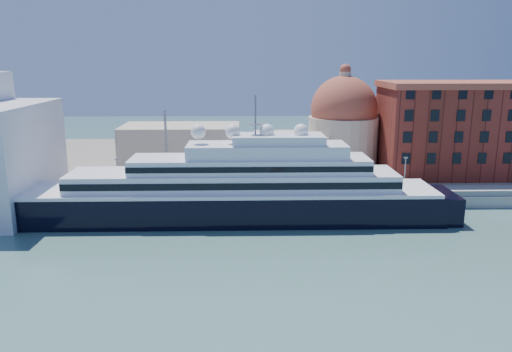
{
  "coord_description": "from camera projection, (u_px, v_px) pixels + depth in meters",
  "views": [
    {
      "loc": [
        -3.85,
        -70.09,
        31.0
      ],
      "look_at": [
        -1.62,
        18.0,
        9.98
      ],
      "focal_mm": 35.0,
      "sensor_mm": 36.0,
      "label": 1
    }
  ],
  "objects": [
    {
      "name": "ground",
      "position": [
        270.0,
        268.0,
        75.45
      ],
      "size": [
        400.0,
        400.0,
        0.0
      ],
      "primitive_type": "plane",
      "color": "#375F5A",
      "rests_on": "ground"
    },
    {
      "name": "quay",
      "position": [
        262.0,
        198.0,
        108.22
      ],
      "size": [
        180.0,
        10.0,
        2.5
      ],
      "primitive_type": "cube",
      "color": "gray",
      "rests_on": "ground"
    },
    {
      "name": "land",
      "position": [
        257.0,
        161.0,
        148.15
      ],
      "size": [
        260.0,
        72.0,
        2.0
      ],
      "primitive_type": "cube",
      "color": "slate",
      "rests_on": "ground"
    },
    {
      "name": "quay_fence",
      "position": [
        262.0,
        195.0,
        103.41
      ],
      "size": [
        180.0,
        0.1,
        1.2
      ],
      "primitive_type": "cube",
      "color": "slate",
      "rests_on": "quay"
    },
    {
      "name": "superyacht",
      "position": [
        209.0,
        196.0,
        96.41
      ],
      "size": [
        94.69,
        13.13,
        28.3
      ],
      "color": "black",
      "rests_on": "ground"
    },
    {
      "name": "service_barge",
      "position": [
        62.0,
        223.0,
        93.56
      ],
      "size": [
        11.07,
        5.92,
        2.37
      ],
      "rotation": [
        0.0,
        0.0,
        -0.24
      ],
      "color": "white",
      "rests_on": "ground"
    },
    {
      "name": "warehouse",
      "position": [
        468.0,
        128.0,
        124.09
      ],
      "size": [
        43.0,
        19.0,
        23.25
      ],
      "color": "maroon",
      "rests_on": "land"
    },
    {
      "name": "church",
      "position": [
        283.0,
        137.0,
        129.2
      ],
      "size": [
        66.0,
        18.0,
        25.5
      ],
      "color": "beige",
      "rests_on": "land"
    },
    {
      "name": "lamp_posts",
      "position": [
        202.0,
        161.0,
        104.23
      ],
      "size": [
        120.8,
        2.4,
        18.0
      ],
      "color": "slate",
      "rests_on": "quay"
    }
  ]
}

